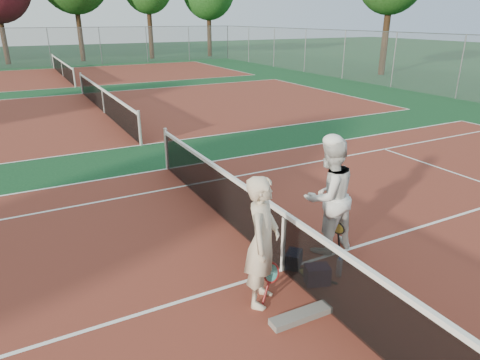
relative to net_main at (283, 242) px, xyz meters
name	(u,v)px	position (x,y,z in m)	size (l,w,h in m)	color
ground	(282,270)	(0.00, 0.00, -0.51)	(130.00, 130.00, 0.00)	#0F3A1C
court_main	(282,270)	(0.00, 0.00, -0.51)	(23.77, 10.97, 0.01)	maroon
court_far_a	(105,113)	(0.00, 13.50, -0.51)	(23.77, 10.97, 0.01)	maroon
court_far_b	(63,76)	(0.00, 27.00, -0.51)	(23.77, 10.97, 0.01)	maroon
net_main	(283,242)	(0.00, 0.00, 0.00)	(0.10, 10.98, 1.02)	black
net_far_a	(103,101)	(0.00, 13.50, 0.00)	(0.10, 10.98, 1.02)	black
net_far_b	(62,69)	(0.00, 27.00, 0.00)	(0.10, 10.98, 1.02)	black
fence_back	(49,47)	(0.00, 34.00, 0.99)	(32.00, 0.06, 3.00)	slate
player_a	(262,242)	(-0.69, -0.51, 0.43)	(0.68, 0.45, 1.87)	beige
player_b	(328,196)	(1.02, 0.22, 0.48)	(0.96, 0.75, 1.97)	silver
racket_red	(271,282)	(-0.55, -0.54, -0.23)	(0.29, 0.27, 0.55)	maroon
racket_black_held	(337,237)	(1.13, 0.06, -0.23)	(0.25, 0.27, 0.57)	black
racket_spare	(307,274)	(0.21, -0.37, -0.44)	(0.60, 0.27, 0.13)	black
sports_bag_navy	(294,259)	(0.22, 0.02, -0.38)	(0.32, 0.22, 0.26)	black
sports_bag_purple	(317,275)	(0.26, -0.54, -0.36)	(0.36, 0.25, 0.29)	black
net_cover_canvas	(301,316)	(-0.43, -1.10, -0.46)	(0.89, 0.21, 0.09)	#645F5A
water_bottle	(339,268)	(0.68, -0.55, -0.36)	(0.09, 0.09, 0.30)	silver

